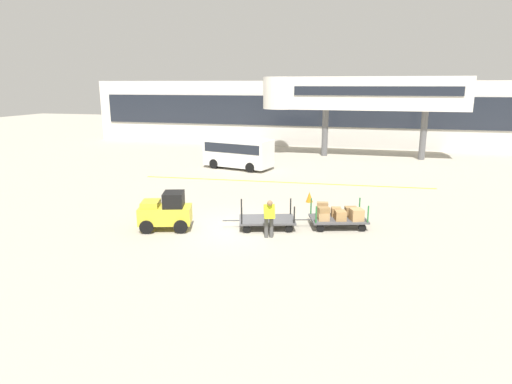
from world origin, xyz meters
The scene contains 10 objects.
ground_plane centered at (0.00, 0.00, 0.00)m, with size 120.00×120.00×0.00m, color #A8A08E.
apron_lead_line centered at (0.19, 9.03, 0.00)m, with size 17.81×0.20×0.01m, color yellow.
terminal_building centered at (0.00, 25.97, 3.09)m, with size 45.34×2.51×6.16m.
jet_bridge centered at (3.70, 19.99, 5.08)m, with size 16.11×3.00×6.44m.
baggage_tug centered at (-2.77, -0.96, 0.75)m, with size 2.33×1.73×1.58m.
baggage_cart_lead centered at (1.21, 0.25, 0.35)m, with size 3.08×2.01×1.10m.
baggage_cart_middle centered at (4.09, 1.09, 0.53)m, with size 3.08×2.01×1.10m.
baggage_handler centered at (1.58, -0.92, 0.87)m, with size 0.52×0.54×1.56m.
shuttle_van centered at (-3.81, 12.72, 1.23)m, with size 5.12×3.04×2.10m.
safety_cone_near centered at (2.37, 4.83, 0.28)m, with size 0.36×0.36×0.55m, color orange.
Camera 1 is at (5.18, -16.75, 5.87)m, focal length 30.74 mm.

